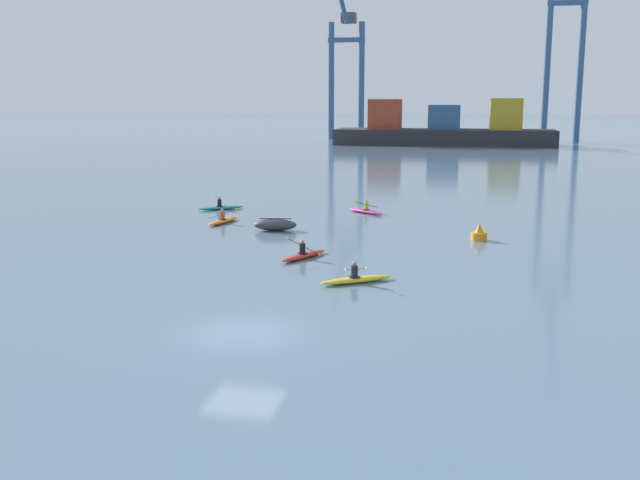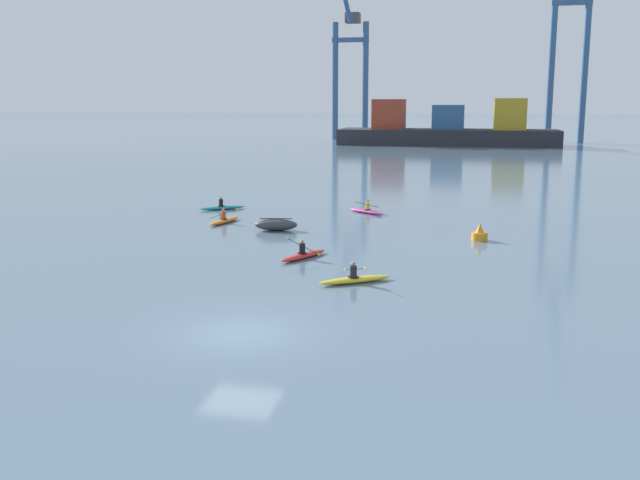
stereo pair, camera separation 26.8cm
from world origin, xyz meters
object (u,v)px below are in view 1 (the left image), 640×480
object	(u,v)px
gantry_crane_west_mid	(566,32)
kayak_teal	(221,207)
kayak_magenta	(365,211)
container_barge	(444,129)
capsized_dinghy	(275,225)
channel_buoy	(479,234)
gantry_crane_west	(346,59)
kayak_orange	(223,220)
kayak_yellow	(356,279)
kayak_red	(304,255)

from	to	relation	value
gantry_crane_west_mid	kayak_teal	xyz separation A→B (m)	(-33.27, -93.26, -19.79)
kayak_magenta	container_barge	bearing A→B (deg)	88.61
capsized_dinghy	kayak_teal	xyz separation A→B (m)	(-6.16, 7.54, -0.18)
channel_buoy	kayak_teal	bearing A→B (deg)	155.86
capsized_dinghy	channel_buoy	size ratio (longest dim) A/B	2.75
gantry_crane_west	kayak_orange	world-z (taller)	gantry_crane_west
gantry_crane_west_mid	kayak_orange	bearing A→B (deg)	-107.49
kayak_yellow	kayak_orange	world-z (taller)	kayak_orange
channel_buoy	kayak_orange	world-z (taller)	kayak_orange
gantry_crane_west	kayak_red	world-z (taller)	gantry_crane_west
gantry_crane_west	kayak_yellow	xyz separation A→B (m)	(20.94, -116.98, -15.72)
kayak_yellow	kayak_orange	size ratio (longest dim) A/B	0.91
gantry_crane_west	kayak_red	size ratio (longest dim) A/B	9.37
kayak_red	kayak_orange	distance (m)	11.98
kayak_magenta	kayak_teal	bearing A→B (deg)	-177.22
kayak_red	capsized_dinghy	bearing A→B (deg)	115.38
gantry_crane_west	capsized_dinghy	bearing A→B (deg)	-82.38
gantry_crane_west	kayak_magenta	size ratio (longest dim) A/B	10.36
gantry_crane_west_mid	container_barge	bearing A→B (deg)	-151.98
kayak_orange	kayak_red	bearing A→B (deg)	-51.19
gantry_crane_west_mid	kayak_magenta	world-z (taller)	gantry_crane_west_mid
channel_buoy	kayak_orange	size ratio (longest dim) A/B	0.29
container_barge	capsized_dinghy	world-z (taller)	container_barge
gantry_crane_west	kayak_teal	distance (m)	99.25
kayak_orange	kayak_teal	bearing A→B (deg)	111.06
kayak_magenta	channel_buoy	bearing A→B (deg)	-48.22
gantry_crane_west_mid	kayak_yellow	size ratio (longest dim) A/B	13.64
kayak_magenta	kayak_yellow	bearing A→B (deg)	-82.75
container_barge	kayak_teal	size ratio (longest dim) A/B	12.28
kayak_magenta	kayak_teal	distance (m)	10.52
container_barge	kayak_magenta	size ratio (longest dim) A/B	12.67
kayak_teal	kayak_magenta	bearing A→B (deg)	2.78
container_barge	channel_buoy	world-z (taller)	container_barge
container_barge	kayak_red	bearing A→B (deg)	-91.68
kayak_magenta	kayak_yellow	distance (m)	19.97
kayak_magenta	kayak_orange	size ratio (longest dim) A/B	0.87
channel_buoy	kayak_yellow	bearing A→B (deg)	-115.33
capsized_dinghy	channel_buoy	xyz separation A→B (m)	(12.12, -0.65, 0.01)
channel_buoy	capsized_dinghy	bearing A→B (deg)	176.91
container_barge	gantry_crane_west	xyz separation A→B (m)	(-20.40, 15.48, 13.18)
container_barge	gantry_crane_west_mid	distance (m)	29.19
kayak_red	kayak_orange	bearing A→B (deg)	128.81
gantry_crane_west	gantry_crane_west_mid	bearing A→B (deg)	-6.12
capsized_dinghy	kayak_orange	size ratio (longest dim) A/B	0.80
kayak_yellow	kayak_red	xyz separation A→B (m)	(-3.38, 4.42, 0.00)
kayak_magenta	kayak_teal	world-z (taller)	same
kayak_teal	kayak_orange	distance (m)	5.93
gantry_crane_west	kayak_orange	xyz separation A→B (m)	(10.05, -103.22, -15.72)
gantry_crane_west_mid	capsized_dinghy	size ratio (longest dim) A/B	15.51
kayak_orange	kayak_yellow	bearing A→B (deg)	-51.64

